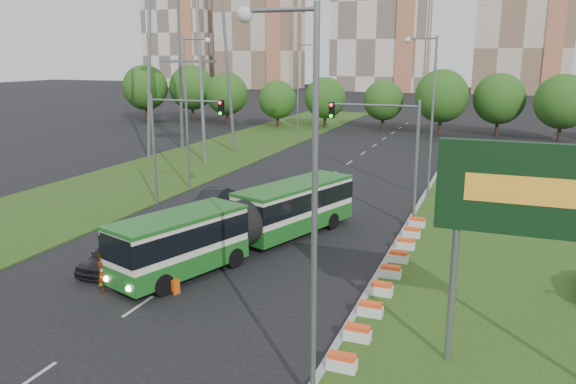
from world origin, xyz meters
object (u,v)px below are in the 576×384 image
at_px(car_left_far, 212,200).
at_px(pedestrian, 103,273).
at_px(traffic_mast_median, 391,142).
at_px(car_left_near, 112,256).
at_px(shopping_trolley, 174,286).
at_px(billboard, 534,201).
at_px(traffic_mast_left, 173,133).
at_px(articulated_bus, 245,221).

xyz_separation_m(car_left_far, pedestrian, (2.07, -14.35, 0.20)).
distance_m(traffic_mast_median, car_left_near, 17.85).
bearing_deg(shopping_trolley, car_left_near, -179.28).
xyz_separation_m(billboard, traffic_mast_left, (-22.63, 15.00, -0.81)).
xyz_separation_m(traffic_mast_median, pedestrian, (-10.18, -15.25, -4.42)).
bearing_deg(articulated_bus, billboard, -11.32).
distance_m(billboard, traffic_mast_left, 27.16).
relative_size(articulated_bus, car_left_far, 3.77).
xyz_separation_m(billboard, pedestrian, (-17.65, 0.76, -5.23)).
bearing_deg(traffic_mast_median, car_left_far, -175.78).
height_order(car_left_near, shopping_trolley, car_left_near).
distance_m(traffic_mast_median, shopping_trolley, 16.66).
bearing_deg(traffic_mast_median, car_left_near, -132.22).
distance_m(billboard, pedestrian, 18.42).
bearing_deg(car_left_far, traffic_mast_left, 178.58).
relative_size(billboard, articulated_bus, 0.48).
relative_size(traffic_mast_left, car_left_near, 1.88).
bearing_deg(billboard, shopping_trolley, 173.05).
bearing_deg(pedestrian, traffic_mast_left, 12.66).
bearing_deg(pedestrian, billboard, -99.05).
xyz_separation_m(billboard, articulated_bus, (-13.97, 8.23, -4.48)).
relative_size(traffic_mast_median, articulated_bus, 0.48).
relative_size(traffic_mast_left, pedestrian, 4.29).
relative_size(traffic_mast_median, car_left_near, 1.88).
distance_m(traffic_mast_median, pedestrian, 18.86).
distance_m(car_left_far, shopping_trolley, 14.32).
relative_size(car_left_near, pedestrian, 2.28).
bearing_deg(traffic_mast_left, car_left_far, 1.91).
bearing_deg(car_left_near, traffic_mast_left, 106.46).
relative_size(traffic_mast_median, traffic_mast_left, 1.00).
height_order(traffic_mast_median, articulated_bus, traffic_mast_median).
xyz_separation_m(billboard, car_left_far, (-19.72, 15.10, -5.43)).
relative_size(traffic_mast_left, articulated_bus, 0.48).
bearing_deg(pedestrian, traffic_mast_median, -40.32).
bearing_deg(shopping_trolley, billboard, 11.65).
distance_m(traffic_mast_median, car_left_far, 13.12).
xyz_separation_m(articulated_bus, car_left_far, (-5.75, 6.87, -0.95)).
relative_size(articulated_bus, shopping_trolley, 24.85).
bearing_deg(billboard, pedestrian, 177.55).
relative_size(articulated_bus, car_left_near, 3.92).
xyz_separation_m(traffic_mast_median, car_left_near, (-11.59, -12.77, -4.63)).
bearing_deg(traffic_mast_median, articulated_bus, -129.91).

